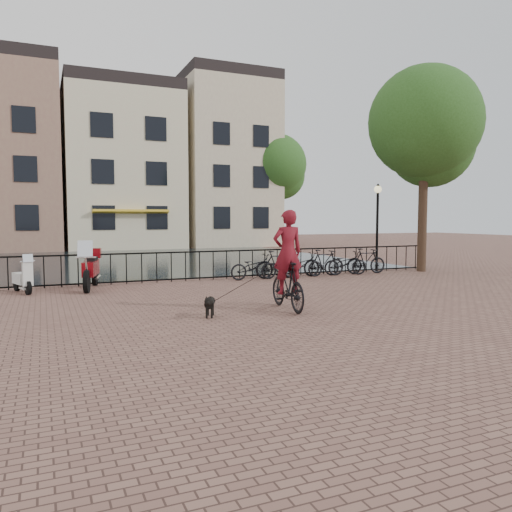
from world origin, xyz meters
name	(u,v)px	position (x,y,z in m)	size (l,w,h in m)	color
ground	(314,325)	(0.00, 0.00, 0.00)	(100.00, 100.00, 0.00)	brown
canal_water	(148,260)	(0.00, 17.30, 0.00)	(20.00, 20.00, 0.00)	black
railing	(200,266)	(0.00, 8.00, 0.50)	(20.00, 0.05, 1.02)	black
canal_house_left	(0,156)	(-7.50, 30.00, 6.40)	(7.50, 9.00, 12.80)	#8A5D50
canal_house_mid	(120,168)	(0.50, 30.00, 5.90)	(8.00, 9.50, 11.80)	beige
canal_house_right	(221,163)	(8.50, 30.00, 6.65)	(7.00, 9.00, 13.30)	#C3AF91
tree_near_right	(425,123)	(9.20, 7.30, 5.97)	(4.48, 4.48, 8.24)	black
tree_far_right	(276,165)	(12.00, 27.00, 6.35)	(4.76, 4.76, 8.76)	black
lamp_post	(377,213)	(7.20, 7.60, 2.38)	(0.30, 0.30, 3.45)	black
cyclist	(288,266)	(0.28, 1.77, 1.05)	(0.91, 2.05, 2.76)	black
dog	(210,306)	(-1.67, 1.68, 0.25)	(0.50, 0.77, 0.50)	black
motorcycle	(91,264)	(-3.68, 7.22, 0.78)	(1.01, 2.25, 1.56)	maroon
scooter	(22,273)	(-5.59, 7.18, 0.59)	(0.76, 1.32, 1.18)	silver
parked_bike_0	(254,267)	(1.80, 7.40, 0.45)	(0.60, 1.72, 0.90)	black
parked_bike_1	(278,265)	(2.75, 7.40, 0.50)	(0.47, 1.66, 1.00)	black
parked_bike_2	(301,265)	(3.70, 7.40, 0.45)	(0.60, 1.72, 0.90)	black
parked_bike_3	(324,263)	(4.65, 7.40, 0.50)	(0.47, 1.66, 1.00)	black
parked_bike_4	(345,263)	(5.60, 7.40, 0.45)	(0.60, 1.72, 0.90)	black
parked_bike_5	(366,261)	(6.55, 7.40, 0.50)	(0.47, 1.66, 1.00)	black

